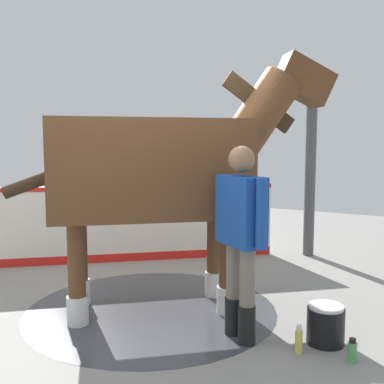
{
  "coord_description": "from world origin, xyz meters",
  "views": [
    {
      "loc": [
        3.2,
        2.77,
        1.66
      ],
      "look_at": [
        -0.22,
        0.71,
        1.24
      ],
      "focal_mm": 40.86,
      "sensor_mm": 36.0,
      "label": 1
    }
  ],
  "objects_px": {
    "handler": "(241,229)",
    "bottle_shampoo": "(299,340)",
    "wash_bucket": "(326,324)",
    "horse": "(164,169)",
    "bottle_spray": "(352,351)"
  },
  "relations": [
    {
      "from": "horse",
      "to": "wash_bucket",
      "type": "distance_m",
      "value": 2.07
    },
    {
      "from": "horse",
      "to": "handler",
      "type": "height_order",
      "value": "horse"
    },
    {
      "from": "horse",
      "to": "bottle_spray",
      "type": "bearing_deg",
      "value": -48.28
    },
    {
      "from": "wash_bucket",
      "to": "bottle_shampoo",
      "type": "xyz_separation_m",
      "value": [
        0.29,
        -0.14,
        -0.06
      ]
    },
    {
      "from": "horse",
      "to": "wash_bucket",
      "type": "bearing_deg",
      "value": -41.55
    },
    {
      "from": "horse",
      "to": "wash_bucket",
      "type": "xyz_separation_m",
      "value": [
        -0.02,
        1.63,
        -1.28
      ]
    },
    {
      "from": "wash_bucket",
      "to": "handler",
      "type": "bearing_deg",
      "value": -66.62
    },
    {
      "from": "bottle_shampoo",
      "to": "horse",
      "type": "bearing_deg",
      "value": -100.14
    },
    {
      "from": "wash_bucket",
      "to": "bottle_shampoo",
      "type": "distance_m",
      "value": 0.33
    },
    {
      "from": "handler",
      "to": "wash_bucket",
      "type": "relative_size",
      "value": 4.96
    },
    {
      "from": "bottle_spray",
      "to": "horse",
      "type": "bearing_deg",
      "value": -95.94
    },
    {
      "from": "wash_bucket",
      "to": "bottle_shampoo",
      "type": "bearing_deg",
      "value": -25.54
    },
    {
      "from": "handler",
      "to": "wash_bucket",
      "type": "height_order",
      "value": "handler"
    },
    {
      "from": "handler",
      "to": "bottle_shampoo",
      "type": "xyz_separation_m",
      "value": [
        0.0,
        0.52,
        -0.85
      ]
    },
    {
      "from": "horse",
      "to": "bottle_shampoo",
      "type": "bearing_deg",
      "value": -52.48
    }
  ]
}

